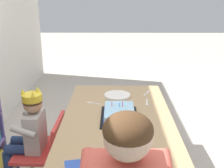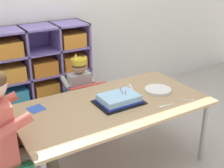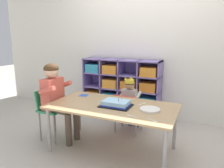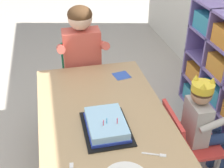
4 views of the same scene
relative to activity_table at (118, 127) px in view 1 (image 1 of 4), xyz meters
The scene contains 9 objects.
activity_table is the anchor object (origin of this frame).
classroom_chair_blue 0.57m from the activity_table, 90.10° to the left, with size 0.39×0.34×0.59m.
child_with_crown 0.64m from the activity_table, 89.84° to the left, with size 0.30×0.31×0.82m.
birthday_cake_on_tray 0.09m from the activity_table, 11.72° to the right, with size 0.37×0.27×0.10m.
paper_plate_stack 0.46m from the activity_table, ahead, with size 0.22×0.22×0.02m, color white.
paper_napkin_square 0.59m from the activity_table, 156.96° to the left, with size 0.11×0.11×0.00m, color #3356B7.
fork_near_child_seat 0.37m from the activity_table, 32.68° to the left, with size 0.06×0.13×0.00m.
fork_scattered_mid_table 0.61m from the activity_table, 25.86° to the right, with size 0.12×0.07×0.00m.
fork_at_table_front_edge 0.41m from the activity_table, 36.63° to the right, with size 0.13×0.03×0.00m.
Camera 1 is at (-1.79, 0.03, 1.48)m, focal length 44.71 mm.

